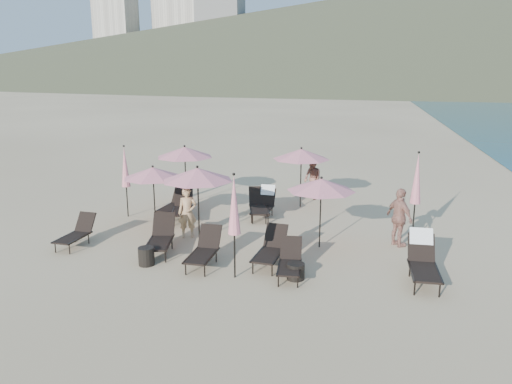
% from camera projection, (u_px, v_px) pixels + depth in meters
% --- Properties ---
extents(ground, '(800.00, 800.00, 0.00)m').
position_uv_depth(ground, '(262.00, 264.00, 13.33)').
color(ground, '#D6BA8C').
rests_on(ground, ground).
extents(volcanic_headland, '(690.00, 690.00, 55.00)m').
position_uv_depth(volcanic_headland, '(491.00, 30.00, 280.30)').
color(volcanic_headland, brown).
rests_on(volcanic_headland, ground).
extents(hotel_skyline, '(109.00, 82.00, 55.00)m').
position_uv_depth(hotel_skyline, '(193.00, 34.00, 283.85)').
color(hotel_skyline, beige).
rests_on(hotel_skyline, ground).
extents(lounger_0, '(0.66, 1.52, 0.85)m').
position_uv_depth(lounger_0, '(77.00, 233.00, 14.67)').
color(lounger_0, black).
rests_on(lounger_0, ground).
extents(lounger_1, '(0.97, 1.78, 0.97)m').
position_uv_depth(lounger_1, '(161.00, 237.00, 14.12)').
color(lounger_1, black).
rests_on(lounger_1, ground).
extents(lounger_2, '(0.63, 1.61, 0.92)m').
position_uv_depth(lounger_2, '(204.00, 249.00, 13.20)').
color(lounger_2, black).
rests_on(lounger_2, ground).
extents(lounger_3, '(0.77, 1.67, 0.93)m').
position_uv_depth(lounger_3, '(271.00, 249.00, 13.24)').
color(lounger_3, black).
rests_on(lounger_3, ground).
extents(lounger_4, '(0.68, 1.51, 0.85)m').
position_uv_depth(lounger_4, '(290.00, 261.00, 12.50)').
color(lounger_4, black).
rests_on(lounger_4, ground).
extents(lounger_5, '(0.70, 1.83, 1.13)m').
position_uv_depth(lounger_5, '(423.00, 259.00, 12.22)').
color(lounger_5, black).
rests_on(lounger_5, ground).
extents(lounger_6, '(0.79, 1.69, 0.94)m').
position_uv_depth(lounger_6, '(175.00, 203.00, 17.70)').
color(lounger_6, black).
rests_on(lounger_6, ground).
extents(lounger_7, '(1.06, 1.81, 0.98)m').
position_uv_depth(lounger_7, '(183.00, 206.00, 17.25)').
color(lounger_7, black).
rests_on(lounger_7, ground).
extents(lounger_8, '(0.66, 1.66, 1.02)m').
position_uv_depth(lounger_8, '(264.00, 203.00, 17.51)').
color(lounger_8, black).
rests_on(lounger_8, ground).
extents(lounger_9, '(1.06, 1.78, 0.96)m').
position_uv_depth(lounger_9, '(259.00, 205.00, 17.44)').
color(lounger_9, black).
rests_on(lounger_9, ground).
extents(umbrella_open_0, '(1.93, 1.93, 2.08)m').
position_uv_depth(umbrella_open_0, '(153.00, 173.00, 16.01)').
color(umbrella_open_0, black).
rests_on(umbrella_open_0, ground).
extents(umbrella_open_1, '(2.14, 2.14, 2.31)m').
position_uv_depth(umbrella_open_1, '(198.00, 174.00, 14.78)').
color(umbrella_open_1, black).
rests_on(umbrella_open_1, ground).
extents(umbrella_open_2, '(1.97, 1.97, 2.12)m').
position_uv_depth(umbrella_open_2, '(321.00, 185.00, 14.18)').
color(umbrella_open_2, black).
rests_on(umbrella_open_2, ground).
extents(umbrella_open_3, '(2.14, 2.14, 2.30)m').
position_uv_depth(umbrella_open_3, '(185.00, 152.00, 18.77)').
color(umbrella_open_3, black).
rests_on(umbrella_open_3, ground).
extents(umbrella_open_4, '(2.12, 2.12, 2.28)m').
position_uv_depth(umbrella_open_4, '(301.00, 154.00, 18.43)').
color(umbrella_open_4, black).
rests_on(umbrella_open_4, ground).
extents(umbrella_closed_0, '(0.31, 0.31, 2.68)m').
position_uv_depth(umbrella_closed_0, '(234.00, 206.00, 12.05)').
color(umbrella_closed_0, black).
rests_on(umbrella_closed_0, ground).
extents(umbrella_closed_1, '(0.32, 0.32, 2.75)m').
position_uv_depth(umbrella_closed_1, '(417.00, 179.00, 14.71)').
color(umbrella_closed_1, black).
rests_on(umbrella_closed_1, ground).
extents(umbrella_closed_2, '(0.30, 0.30, 2.55)m').
position_uv_depth(umbrella_closed_2, '(125.00, 167.00, 17.23)').
color(umbrella_closed_2, black).
rests_on(umbrella_closed_2, ground).
extents(side_table_0, '(0.43, 0.43, 0.49)m').
position_uv_depth(side_table_0, '(146.00, 256.00, 13.23)').
color(side_table_0, black).
rests_on(side_table_0, ground).
extents(side_table_1, '(0.45, 0.45, 0.41)m').
position_uv_depth(side_table_1, '(296.00, 271.00, 12.35)').
color(side_table_1, black).
rests_on(side_table_1, ground).
extents(beachgoer_a, '(0.67, 0.54, 1.58)m').
position_uv_depth(beachgoer_a, '(188.00, 213.00, 15.30)').
color(beachgoer_a, tan).
rests_on(beachgoer_a, ground).
extents(beachgoer_b, '(0.99, 1.01, 1.65)m').
position_uv_depth(beachgoer_b, '(312.00, 179.00, 19.87)').
color(beachgoer_b, '#935D4C').
rests_on(beachgoer_b, ground).
extents(beachgoer_c, '(0.95, 1.07, 1.74)m').
position_uv_depth(beachgoer_c, '(400.00, 218.00, 14.52)').
color(beachgoer_c, '#A66F5E').
rests_on(beachgoer_c, ground).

